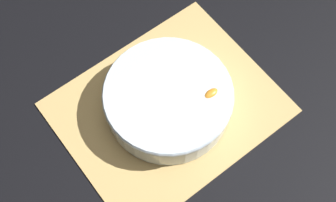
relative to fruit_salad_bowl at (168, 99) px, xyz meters
The scene contains 3 objects.
ground_plane 0.04m from the fruit_salad_bowl, 63.05° to the left, with size 6.00×6.00×0.00m, color black.
bamboo_mat_center 0.04m from the fruit_salad_bowl, 63.05° to the left, with size 0.44×0.36×0.01m.
fruit_salad_bowl is the anchor object (origin of this frame).
Camera 1 is at (-0.25, -0.33, 0.90)m, focal length 50.00 mm.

